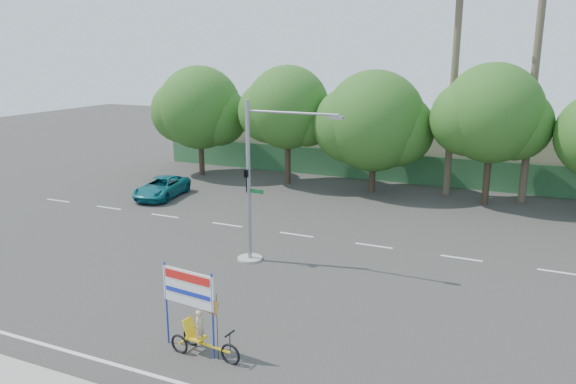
% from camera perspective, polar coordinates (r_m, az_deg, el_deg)
% --- Properties ---
extents(ground, '(120.00, 120.00, 0.00)m').
position_cam_1_polar(ground, '(20.67, -2.98, -11.52)').
color(ground, '#33302D').
rests_on(ground, ground).
extents(fence, '(38.00, 0.08, 2.00)m').
position_cam_1_polar(fence, '(39.79, 11.32, 2.36)').
color(fence, '#336B3D').
rests_on(fence, ground).
extents(building_left, '(12.00, 8.00, 4.00)m').
position_cam_1_polar(building_left, '(46.93, 0.67, 5.65)').
color(building_left, beige).
rests_on(building_left, ground).
extents(building_right, '(14.00, 8.00, 3.60)m').
position_cam_1_polar(building_right, '(43.12, 23.19, 3.47)').
color(building_right, beige).
rests_on(building_right, ground).
extents(tree_far_left, '(7.14, 6.00, 7.96)m').
position_cam_1_polar(tree_far_left, '(41.51, -9.02, 8.20)').
color(tree_far_left, '#473828').
rests_on(tree_far_left, ground).
extents(tree_left, '(6.66, 5.60, 8.07)m').
position_cam_1_polar(tree_left, '(38.11, -0.09, 8.30)').
color(tree_left, '#473828').
rests_on(tree_left, ground).
extents(tree_center, '(7.62, 6.40, 7.85)m').
position_cam_1_polar(tree_center, '(36.13, 8.67, 6.87)').
color(tree_center, '#473828').
rests_on(tree_center, ground).
extents(tree_right, '(6.90, 5.80, 8.36)m').
position_cam_1_polar(tree_right, '(34.82, 19.95, 7.20)').
color(tree_right, '#473828').
rests_on(tree_right, ground).
extents(palm_tall, '(3.73, 3.79, 17.45)m').
position_cam_1_polar(palm_tall, '(36.05, 24.24, 15.38)').
color(palm_tall, '#70604C').
rests_on(palm_tall, ground).
extents(palm_short, '(3.73, 3.79, 14.45)m').
position_cam_1_polar(palm_short, '(36.38, 16.70, 13.44)').
color(palm_short, '#70604C').
rests_on(palm_short, ground).
extents(traffic_signal, '(4.72, 1.10, 7.00)m').
position_cam_1_polar(traffic_signal, '(23.95, -3.38, -0.45)').
color(traffic_signal, gray).
rests_on(traffic_signal, ground).
extents(trike_billboard, '(2.79, 0.77, 2.75)m').
position_cam_1_polar(trike_billboard, '(17.52, -9.30, -12.65)').
color(trike_billboard, black).
rests_on(trike_billboard, ground).
extents(pickup_truck, '(2.81, 4.87, 1.28)m').
position_cam_1_polar(pickup_truck, '(36.01, -12.71, 0.46)').
color(pickup_truck, '#0F646D').
rests_on(pickup_truck, ground).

